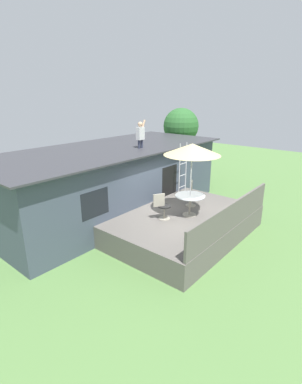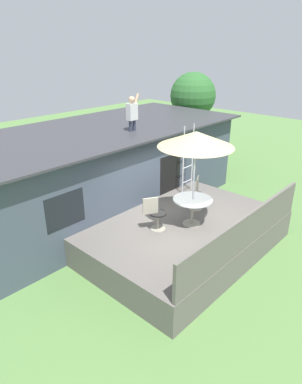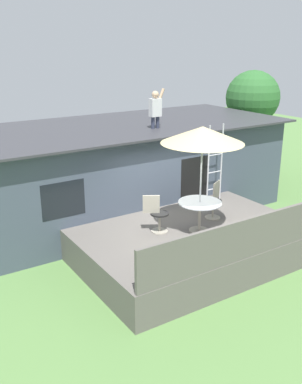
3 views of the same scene
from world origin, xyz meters
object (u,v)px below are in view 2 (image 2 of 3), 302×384
patio_umbrella (196,139)px  backyard_tree (193,97)px  patio_chair_right (197,194)px  person_figure (132,111)px  patio_table (192,204)px  patio_chair_left (155,214)px  step_ladder (188,159)px

patio_umbrella → backyard_tree: backyard_tree is taller
patio_chair_right → patio_umbrella: bearing=0.0°
person_figure → patio_chair_right: bearing=-82.7°
backyard_tree → person_figure: bearing=-160.8°
patio_table → patio_umbrella: bearing=76.0°
patio_chair_right → backyard_tree: bearing=-171.6°
patio_umbrella → patio_chair_right: size_ratio=2.76×
patio_chair_left → patio_chair_right: (1.77, -0.03, 0.00)m
patio_table → backyard_tree: bearing=36.9°
patio_chair_left → patio_chair_right: bearing=30.2°
step_ladder → person_figure: (-1.12, 1.34, 1.50)m
patio_umbrella → step_ladder: 2.58m
patio_table → patio_umbrella: (0.00, 0.00, 1.76)m
patio_table → patio_chair_left: bearing=148.9°
patio_umbrella → patio_chair_right: 2.15m
patio_umbrella → person_figure: 2.89m
person_figure → patio_chair_left: (-1.47, -2.29, -2.15)m
person_figure → patio_chair_right: 3.17m
patio_table → patio_umbrella: size_ratio=0.41×
patio_table → person_figure: size_ratio=0.94×
patio_umbrella → backyard_tree: bearing=36.9°
patio_table → step_ladder: step_ladder is taller
step_ladder → patio_chair_right: bearing=-130.2°
patio_umbrella → backyard_tree: (6.48, 4.87, -0.12)m
step_ladder → patio_chair_left: 2.83m
step_ladder → patio_chair_right: step_ladder is taller
patio_chair_left → backyard_tree: (7.36, 4.34, 1.77)m
patio_chair_left → person_figure: bearing=88.3°
person_figure → step_ladder: bearing=-50.3°
step_ladder → backyard_tree: (4.77, 3.39, 1.13)m
patio_table → patio_chair_right: patio_chair_right is taller
backyard_tree → patio_chair_left: bearing=-149.5°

